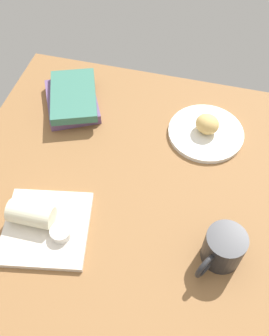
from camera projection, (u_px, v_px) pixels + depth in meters
The scene contains 8 objects.
dining_table at pixel (111, 209), 102.05cm from camera, with size 110.00×90.00×4.00cm, color olive.
round_plate at pixel (206, 133), 114.67cm from camera, with size 22.80×22.80×1.40cm, color white.
scone_pastry at pixel (207, 124), 111.90cm from camera, with size 7.08×6.46×5.81cm, color #DBB569.
square_plate at pixel (46, 228), 95.68cm from camera, with size 21.39×21.39×1.60cm, color silver.
sauce_cup at pixel (61, 233), 92.61cm from camera, with size 5.12×5.12×2.38cm.
breakfast_wrap at pixel (31, 214), 93.75cm from camera, with size 5.90×5.90×11.31cm, color beige.
book_stack at pixel (73, 99), 120.05cm from camera, with size 25.69×22.99×6.02cm.
coffee_mug at pixel (223, 248), 87.96cm from camera, with size 13.51×10.58×9.71cm.
Camera 1 is at (-47.78, -18.76, 91.14)cm, focal length 40.36 mm.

